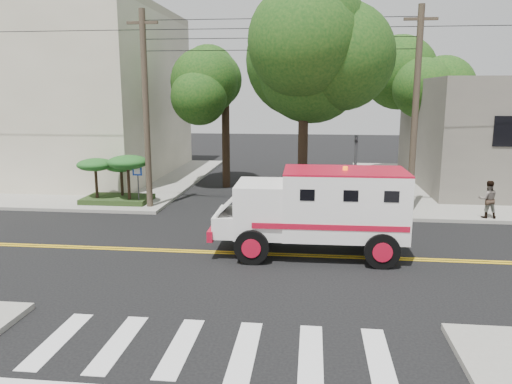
# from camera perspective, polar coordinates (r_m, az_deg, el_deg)

# --- Properties ---
(ground) EXTENTS (100.00, 100.00, 0.00)m
(ground) POSITION_cam_1_polar(r_m,az_deg,el_deg) (17.13, -0.34, -7.06)
(ground) COLOR black
(ground) RESTS_ON ground
(sidewalk_nw) EXTENTS (17.00, 17.00, 0.15)m
(sidewalk_nw) POSITION_cam_1_polar(r_m,az_deg,el_deg) (33.84, -20.75, 1.52)
(sidewalk_nw) COLOR gray
(sidewalk_nw) RESTS_ON ground
(building_left) EXTENTS (16.00, 14.00, 10.00)m
(building_left) POSITION_cam_1_polar(r_m,az_deg,el_deg) (35.69, -23.13, 10.02)
(building_left) COLOR #B7B096
(building_left) RESTS_ON sidewalk_nw
(utility_pole_left) EXTENTS (0.28, 0.28, 9.00)m
(utility_pole_left) POSITION_cam_1_polar(r_m,az_deg,el_deg) (23.41, -12.45, 8.85)
(utility_pole_left) COLOR #382D23
(utility_pole_left) RESTS_ON ground
(utility_pole_right) EXTENTS (0.28, 0.28, 9.00)m
(utility_pole_right) POSITION_cam_1_polar(r_m,az_deg,el_deg) (22.78, 17.73, 8.52)
(utility_pole_right) COLOR #382D23
(utility_pole_right) RESTS_ON ground
(tree_main) EXTENTS (6.08, 5.70, 9.85)m
(tree_main) POSITION_cam_1_polar(r_m,az_deg,el_deg) (22.42, 6.73, 15.84)
(tree_main) COLOR black
(tree_main) RESTS_ON ground
(tree_left) EXTENTS (4.48, 4.20, 7.70)m
(tree_left) POSITION_cam_1_polar(r_m,az_deg,el_deg) (28.31, -2.96, 11.97)
(tree_left) COLOR black
(tree_left) RESTS_ON ground
(tree_right) EXTENTS (4.80, 4.50, 8.20)m
(tree_right) POSITION_cam_1_polar(r_m,az_deg,el_deg) (32.66, 19.13, 11.92)
(tree_right) COLOR black
(tree_right) RESTS_ON ground
(traffic_signal) EXTENTS (0.15, 0.18, 3.60)m
(traffic_signal) POSITION_cam_1_polar(r_m,az_deg,el_deg) (22.05, 11.28, 2.82)
(traffic_signal) COLOR #3F3F42
(traffic_signal) RESTS_ON ground
(accessibility_sign) EXTENTS (0.45, 0.10, 2.02)m
(accessibility_sign) POSITION_cam_1_polar(r_m,az_deg,el_deg) (24.09, -13.35, 1.37)
(accessibility_sign) COLOR #3F3F42
(accessibility_sign) RESTS_ON ground
(palm_planter) EXTENTS (3.52, 2.63, 2.36)m
(palm_planter) POSITION_cam_1_polar(r_m,az_deg,el_deg) (24.91, -15.71, 2.22)
(palm_planter) COLOR #1E3314
(palm_planter) RESTS_ON sidewalk_nw
(armored_truck) EXTENTS (6.44, 2.69, 2.91)m
(armored_truck) POSITION_cam_1_polar(r_m,az_deg,el_deg) (16.73, 7.18, -1.69)
(armored_truck) COLOR white
(armored_truck) RESTS_ON ground
(pedestrian_a) EXTENTS (0.64, 0.47, 1.62)m
(pedestrian_a) POSITION_cam_1_polar(r_m,az_deg,el_deg) (23.30, 15.16, -0.07)
(pedestrian_a) COLOR gray
(pedestrian_a) RESTS_ON sidewalk_ne
(pedestrian_b) EXTENTS (0.80, 0.63, 1.60)m
(pedestrian_b) POSITION_cam_1_polar(r_m,az_deg,el_deg) (23.32, 24.99, -0.76)
(pedestrian_b) COLOR gray
(pedestrian_b) RESTS_ON sidewalk_ne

